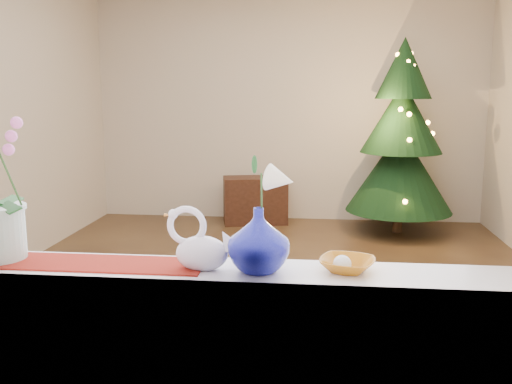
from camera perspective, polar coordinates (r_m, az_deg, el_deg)
ground at (r=4.49m, az=1.37°, el=-9.63°), size 5.00×5.00×0.00m
wall_back at (r=6.72m, az=3.24°, el=8.67°), size 4.50×0.10×2.70m
wall_front at (r=1.76m, az=-5.37°, el=4.59°), size 4.50×0.10×2.70m
windowsill at (r=1.98m, az=-4.40°, el=-8.14°), size 2.20×0.26×0.04m
window_frame at (r=1.79m, az=-5.37°, el=15.92°), size 2.22×0.06×1.60m
runner at (r=2.07m, az=-14.88°, el=-6.93°), size 0.70×0.20×0.01m
swan at (r=1.93m, az=-5.45°, el=-4.80°), size 0.27×0.19×0.21m
blue_vase at (r=1.90m, az=0.26°, el=-4.33°), size 0.28×0.28×0.25m
lily at (r=1.85m, az=0.26°, el=2.22°), size 0.14×0.08×0.19m
paperweight at (r=1.92m, az=8.61°, el=-7.17°), size 0.08×0.08×0.06m
amber_dish at (r=1.95m, az=9.11°, el=-7.28°), size 0.19×0.19×0.04m
xmas_tree at (r=6.24m, az=14.31°, el=5.34°), size 1.36×1.36×2.06m
side_table at (r=6.58m, az=-0.08°, el=-0.83°), size 0.78×0.50×0.54m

